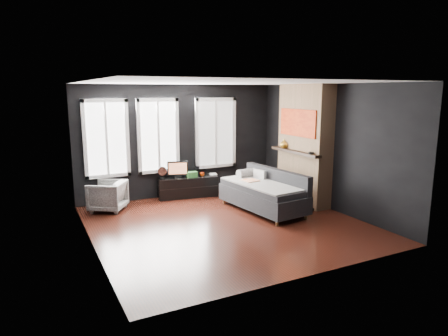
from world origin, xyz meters
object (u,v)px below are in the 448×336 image
media_console (187,187)px  monitor (178,168)px  sofa (263,191)px  book (210,170)px  mantel_vase (284,144)px  mug (202,174)px  armchair (107,194)px

media_console → monitor: bearing=-179.8°
sofa → book: 1.85m
mantel_vase → mug: bearing=145.3°
sofa → media_console: 2.08m
book → mug: bearing=-165.7°
sofa → armchair: 3.35m
armchair → mug: bearing=128.2°
mug → book: size_ratio=0.49×
armchair → monitor: size_ratio=1.42×
mug → mantel_vase: mantel_vase is taller
armchair → mantel_vase: bearing=110.0°
sofa → mug: bearing=104.3°
armchair → mantel_vase: mantel_vase is taller
media_console → monitor: 0.53m
sofa → media_console: sofa is taller
media_console → mantel_vase: (1.97, -1.19, 1.08)m
mantel_vase → media_console: bearing=148.9°
book → monitor: bearing=176.9°
armchair → mantel_vase: size_ratio=3.47×
monitor → book: 0.83m
media_console → monitor: monitor is taller
armchair → book: size_ratio=3.02×
monitor → mantel_vase: mantel_vase is taller
media_console → mantel_vase: bearing=-23.3°
sofa → mug: size_ratio=17.82×
monitor → mug: bearing=6.1°
media_console → monitor: size_ratio=2.86×
armchair → mantel_vase: 4.15m
sofa → mug: sofa is taller
media_console → book: size_ratio=6.10×
sofa → book: bearing=96.9°
sofa → armchair: sofa is taller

